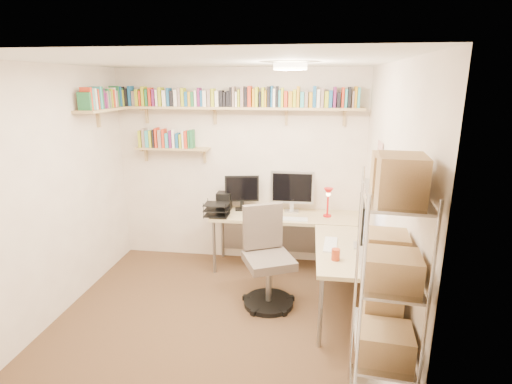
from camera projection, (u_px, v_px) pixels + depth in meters
The scene contains 6 objects.
ground at pixel (215, 317), 4.09m from camera, with size 3.20×3.20×0.00m, color #46311E.
room_shell at pixel (211, 170), 3.67m from camera, with size 3.24×3.04×2.52m.
wall_shelves at pixel (202, 107), 4.83m from camera, with size 3.12×1.09×0.80m.
corner_desk at pixel (290, 222), 4.73m from camera, with size 1.94×1.89×1.26m.
office_chair at pixel (267, 264), 4.26m from camera, with size 0.63×0.63×1.07m.
wire_rack at pixel (389, 266), 2.53m from camera, with size 0.44×0.79×1.94m.
Camera 1 is at (0.89, -3.51, 2.33)m, focal length 28.00 mm.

